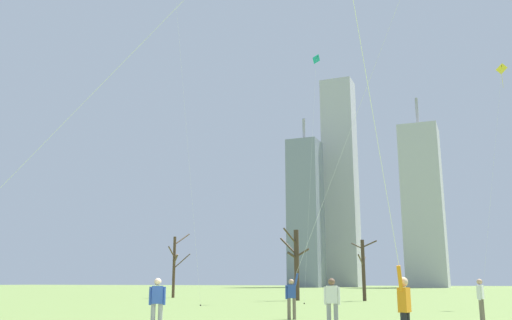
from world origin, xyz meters
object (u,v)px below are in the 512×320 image
(distant_kite_drifting_right_teal, at_px, (315,83))
(bare_tree_center, at_px, (363,268))
(bystander_far_off_by_trees, at_px, (157,302))
(bare_tree_left_of_center, at_px, (296,262))
(kite_flyer_foreground_right_white, at_px, (307,253))
(kite_flyer_far_back_green, at_px, (394,246))
(bystander_strolling_midfield, at_px, (332,302))
(bystander_watching_nearby, at_px, (481,298))
(distant_kite_drifting_left_yellow, at_px, (499,101))
(bare_tree_rightmost, at_px, (175,264))

(distant_kite_drifting_right_teal, relative_size, bare_tree_center, 4.18)
(bystander_far_off_by_trees, bearing_deg, distant_kite_drifting_right_teal, 94.72)
(bystander_far_off_by_trees, relative_size, bare_tree_left_of_center, 0.28)
(bare_tree_left_of_center, bearing_deg, kite_flyer_foreground_right_white, -70.69)
(kite_flyer_far_back_green, distance_m, distant_kite_drifting_right_teal, 34.41)
(bystander_far_off_by_trees, relative_size, distant_kite_drifting_right_teal, 0.08)
(bare_tree_center, bearing_deg, bystander_strolling_midfield, -80.81)
(bystander_watching_nearby, bearing_deg, bare_tree_center, 112.50)
(kite_flyer_far_back_green, xyz_separation_m, distant_kite_drifting_left_yellow, (3.64, 25.73, 10.90))
(kite_flyer_far_back_green, xyz_separation_m, bystander_strolling_midfield, (-2.73, 5.15, -1.35))
(bystander_far_off_by_trees, relative_size, bystander_watching_nearby, 1.00)
(bystander_far_off_by_trees, height_order, bare_tree_rightmost, bare_tree_rightmost)
(bystander_far_off_by_trees, xyz_separation_m, bare_tree_center, (0.47, 29.88, 1.71))
(distant_kite_drifting_left_yellow, distance_m, bare_tree_left_of_center, 19.97)
(distant_kite_drifting_right_teal, xyz_separation_m, bare_tree_rightmost, (-16.12, 5.57, -14.37))
(bystander_strolling_midfield, xyz_separation_m, bare_tree_left_of_center, (-9.83, 26.51, 2.19))
(bare_tree_center, bearing_deg, kite_flyer_far_back_green, -77.61)
(kite_flyer_far_back_green, bearing_deg, bystander_far_off_by_trees, 159.48)
(kite_flyer_foreground_right_white, xyz_separation_m, kite_flyer_far_back_green, (5.01, -10.12, -0.44))
(kite_flyer_foreground_right_white, xyz_separation_m, distant_kite_drifting_left_yellow, (8.65, 15.61, 10.46))
(bystander_far_off_by_trees, bearing_deg, bystander_watching_nearby, 43.42)
(distant_kite_drifting_left_yellow, xyz_separation_m, distant_kite_drifting_right_teal, (-13.49, 3.47, 4.43))
(bare_tree_left_of_center, xyz_separation_m, bare_tree_center, (5.36, 1.08, -0.49))
(bare_tree_rightmost, relative_size, bare_tree_center, 1.29)
(bystander_far_off_by_trees, distance_m, bare_tree_rightmost, 36.84)
(bare_tree_center, bearing_deg, bare_tree_left_of_center, -168.58)
(distant_kite_drifting_left_yellow, relative_size, bare_tree_left_of_center, 2.72)
(kite_flyer_far_back_green, xyz_separation_m, bystander_far_off_by_trees, (-7.67, 2.87, -1.35))
(distant_kite_drifting_right_teal, distance_m, bare_tree_center, 15.61)
(kite_flyer_foreground_right_white, distance_m, bare_tree_center, 22.73)
(kite_flyer_far_back_green, relative_size, distant_kite_drifting_left_yellow, 0.79)
(bystander_watching_nearby, xyz_separation_m, bare_tree_center, (-8.76, 21.14, 1.71))
(bare_tree_rightmost, bearing_deg, bystander_far_off_by_trees, -60.16)
(bystander_strolling_midfield, bearing_deg, distant_kite_drifting_right_teal, 106.49)
(bare_tree_left_of_center, bearing_deg, distant_kite_drifting_left_yellow, -20.12)
(bystander_watching_nearby, xyz_separation_m, bare_tree_rightmost, (-27.53, 23.16, 2.31))
(distant_kite_drifting_left_yellow, bearing_deg, bare_tree_left_of_center, 159.88)
(bare_tree_left_of_center, distance_m, bare_tree_center, 5.49)
(kite_flyer_foreground_right_white, xyz_separation_m, distant_kite_drifting_right_teal, (-4.83, 19.08, 14.88))
(bystander_strolling_midfield, height_order, distant_kite_drifting_right_teal, distant_kite_drifting_right_teal)
(bystander_watching_nearby, distance_m, bare_tree_rightmost, 36.05)
(bare_tree_rightmost, bearing_deg, distant_kite_drifting_right_teal, -19.06)
(distant_kite_drifting_right_teal, distance_m, bare_tree_left_of_center, 14.94)
(bystander_strolling_midfield, height_order, distant_kite_drifting_left_yellow, distant_kite_drifting_left_yellow)
(bare_tree_center, bearing_deg, kite_flyer_foreground_right_white, -84.49)
(kite_flyer_foreground_right_white, bearing_deg, bare_tree_rightmost, 130.37)
(kite_flyer_far_back_green, height_order, bystander_watching_nearby, kite_flyer_far_back_green)
(bare_tree_rightmost, height_order, bare_tree_center, bare_tree_rightmost)
(bystander_strolling_midfield, bearing_deg, bystander_far_off_by_trees, -155.22)
(kite_flyer_foreground_right_white, height_order, kite_flyer_far_back_green, kite_flyer_foreground_right_white)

